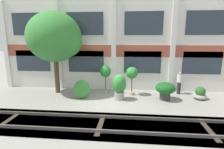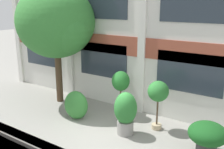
# 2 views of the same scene
# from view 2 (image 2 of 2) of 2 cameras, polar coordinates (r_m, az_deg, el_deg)

# --- Properties ---
(ground_plane) EXTENTS (80.00, 80.00, 0.00)m
(ground_plane) POSITION_cam_2_polar(r_m,az_deg,el_deg) (10.71, -1.03, -12.84)
(ground_plane) COLOR gray
(apartment_facade) EXTENTS (18.08, 0.64, 7.45)m
(apartment_facade) POSITION_cam_2_polar(r_m,az_deg,el_deg) (12.09, 7.23, 8.86)
(apartment_facade) COLOR silver
(apartment_facade) RESTS_ON ground
(broadleaf_tree) EXTENTS (4.06, 3.86, 5.96)m
(broadleaf_tree) POSITION_cam_2_polar(r_m,az_deg,el_deg) (13.43, -12.10, 10.74)
(broadleaf_tree) COLOR #4C3826
(broadleaf_tree) RESTS_ON ground
(potted_plant_low_pan) EXTENTS (0.85, 0.85, 2.06)m
(potted_plant_low_pan) POSITION_cam_2_polar(r_m,az_deg,el_deg) (10.67, 10.01, -4.07)
(potted_plant_low_pan) COLOR tan
(potted_plant_low_pan) RESTS_ON ground
(potted_plant_stone_basin) EXTENTS (0.90, 0.90, 1.74)m
(potted_plant_stone_basin) POSITION_cam_2_polar(r_m,az_deg,el_deg) (10.34, 2.96, -8.09)
(potted_plant_stone_basin) COLOR gray
(potted_plant_stone_basin) RESTS_ON ground
(potted_plant_fluted_column) EXTENTS (1.31, 1.31, 1.19)m
(potted_plant_fluted_column) POSITION_cam_2_polar(r_m,az_deg,el_deg) (9.63, 20.06, -12.41)
(potted_plant_fluted_column) COLOR #333333
(potted_plant_fluted_column) RESTS_ON ground
(potted_plant_terracotta_small) EXTENTS (0.81, 0.81, 2.11)m
(potted_plant_terracotta_small) POSITION_cam_2_polar(r_m,az_deg,el_deg) (11.78, 1.91, -1.68)
(potted_plant_terracotta_small) COLOR tan
(potted_plant_terracotta_small) RESTS_ON ground
(topiary_hedge) EXTENTS (1.25, 0.98, 1.30)m
(topiary_hedge) POSITION_cam_2_polar(r_m,az_deg,el_deg) (11.86, -7.82, -6.61)
(topiary_hedge) COLOR #388438
(topiary_hedge) RESTS_ON ground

